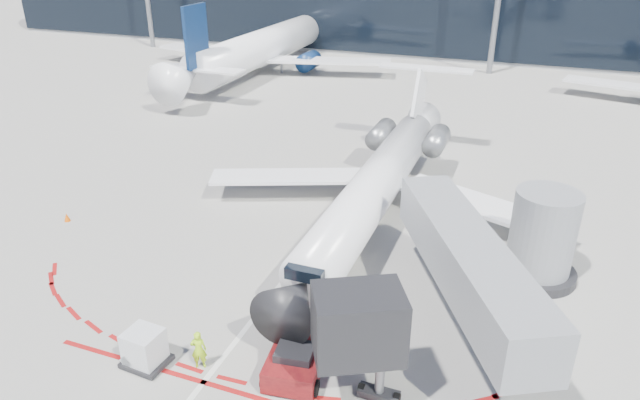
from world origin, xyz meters
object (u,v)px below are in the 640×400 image
at_px(pushback_tug, 297,359).
at_px(ramp_worker, 199,349).
at_px(regional_jet, 380,178).
at_px(uld_container, 145,349).

bearing_deg(pushback_tug, ramp_worker, -170.66).
height_order(pushback_tug, ramp_worker, ramp_worker).
bearing_deg(ramp_worker, pushback_tug, 173.84).
bearing_deg(pushback_tug, regional_jet, 84.91).
bearing_deg(ramp_worker, regional_jet, -124.17).
bearing_deg(regional_jet, ramp_worker, -100.83).
distance_m(regional_jet, ramp_worker, 16.61).
height_order(pushback_tug, uld_container, uld_container).
distance_m(pushback_tug, uld_container, 6.26).
xyz_separation_m(pushback_tug, uld_container, (-5.97, -1.86, 0.20)).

